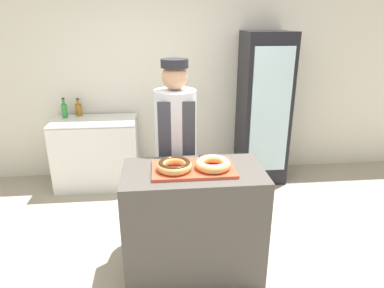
% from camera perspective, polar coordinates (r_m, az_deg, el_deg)
% --- Properties ---
extents(ground_plane, '(14.00, 14.00, 0.00)m').
position_cam_1_polar(ground_plane, '(3.17, 0.19, -20.14)').
color(ground_plane, '#A89E89').
extents(wall_back, '(8.00, 0.06, 2.70)m').
position_cam_1_polar(wall_back, '(4.60, -2.56, 11.35)').
color(wall_back, silver).
rests_on(wall_back, ground_plane).
extents(display_counter, '(1.10, 0.61, 0.95)m').
position_cam_1_polar(display_counter, '(2.89, 0.20, -12.96)').
color(display_counter, '#4C4742').
rests_on(display_counter, ground_plane).
extents(serving_tray, '(0.64, 0.38, 0.02)m').
position_cam_1_polar(serving_tray, '(2.65, 0.21, -4.15)').
color(serving_tray, '#D84C33').
rests_on(serving_tray, display_counter).
extents(donut_chocolate_glaze, '(0.27, 0.27, 0.07)m').
position_cam_1_polar(donut_chocolate_glaze, '(2.59, -2.96, -3.53)').
color(donut_chocolate_glaze, tan).
rests_on(donut_chocolate_glaze, serving_tray).
extents(donut_light_glaze, '(0.27, 0.27, 0.07)m').
position_cam_1_polar(donut_light_glaze, '(2.62, 3.51, -3.27)').
color(donut_light_glaze, tan).
rests_on(donut_light_glaze, serving_tray).
extents(brownie_back_left, '(0.08, 0.08, 0.03)m').
position_cam_1_polar(brownie_back_left, '(2.76, -2.23, -2.55)').
color(brownie_back_left, black).
rests_on(brownie_back_left, serving_tray).
extents(brownie_back_right, '(0.08, 0.08, 0.03)m').
position_cam_1_polar(brownie_back_right, '(2.78, 2.07, -2.38)').
color(brownie_back_right, black).
rests_on(brownie_back_right, serving_tray).
extents(baker_person, '(0.38, 0.38, 1.73)m').
position_cam_1_polar(baker_person, '(3.17, -2.68, -0.83)').
color(baker_person, '#4C4C51').
rests_on(baker_person, ground_plane).
extents(beverage_fridge, '(0.58, 0.59, 1.92)m').
position_cam_1_polar(beverage_fridge, '(4.52, 11.78, 5.73)').
color(beverage_fridge, black).
rests_on(beverage_fridge, ground_plane).
extents(chest_freezer, '(1.03, 0.59, 0.87)m').
position_cam_1_polar(chest_freezer, '(4.55, -15.56, -1.36)').
color(chest_freezer, white).
rests_on(chest_freezer, ground_plane).
extents(bottle_amber, '(0.08, 0.08, 0.23)m').
position_cam_1_polar(bottle_amber, '(4.65, -18.36, 5.54)').
color(bottle_amber, '#99661E').
rests_on(bottle_amber, chest_freezer).
extents(bottle_green, '(0.07, 0.07, 0.25)m').
position_cam_1_polar(bottle_green, '(4.62, -20.50, 5.33)').
color(bottle_green, '#2D8C38').
rests_on(bottle_green, chest_freezer).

